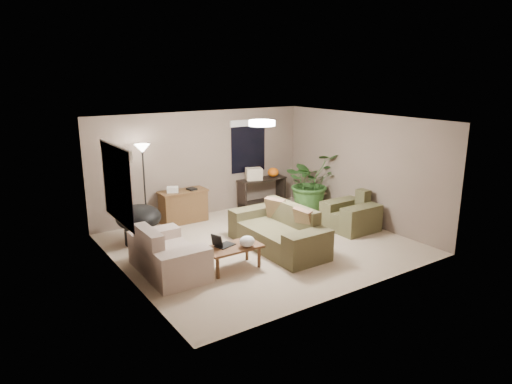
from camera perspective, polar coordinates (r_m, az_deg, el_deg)
room_shell at (r=8.90m, az=0.72°, el=0.97°), size 5.50×5.50×5.50m
main_sofa at (r=9.01m, az=2.90°, el=-5.21°), size 0.95×2.20×0.85m
throw_pillows at (r=9.05m, az=4.23°, el=-2.78°), size 0.36×1.38×0.47m
loveseat at (r=8.06m, az=-11.08°, el=-7.92°), size 0.90×1.60×0.85m
armchair at (r=10.27m, az=11.78°, el=-2.98°), size 0.95×1.00×0.85m
coffee_table at (r=8.06m, az=-2.91°, el=-7.20°), size 1.00×0.55×0.42m
laptop at (r=8.02m, az=-4.33°, el=-6.42°), size 0.42×0.32×0.24m
plastic_bag at (r=7.98m, az=-1.13°, el=-6.19°), size 0.35×0.34×0.19m
desk at (r=10.64m, az=-9.05°, el=-1.76°), size 1.10×0.50×0.75m
desk_papers at (r=10.46m, az=-9.89°, el=0.32°), size 0.71×0.31×0.12m
console_table at (r=11.69m, az=0.75°, el=0.22°), size 1.30×0.40×0.75m
pumpkin at (r=11.79m, az=2.16°, el=2.48°), size 0.29×0.29×0.24m
cardboard_box at (r=11.44m, az=-0.27°, el=2.27°), size 0.47×0.42×0.29m
papasan_chair at (r=9.48m, az=-14.43°, el=-3.57°), size 1.10×1.10×0.80m
floor_lamp at (r=9.93m, az=-13.96°, el=4.03°), size 0.32×0.32×1.91m
ceiling_fixture at (r=8.69m, az=0.74°, el=8.62°), size 0.50×0.50×0.10m
houseplant at (r=11.43m, az=6.78°, el=0.51°), size 1.33×1.48×1.16m
cat_scratching_post at (r=11.41m, az=7.97°, el=-1.45°), size 0.32×0.32×0.50m
window_left at (r=7.89m, az=-17.12°, el=2.50°), size 0.05×1.56×1.33m
window_back at (r=11.53m, az=-0.96°, el=6.86°), size 1.06×0.05×1.33m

